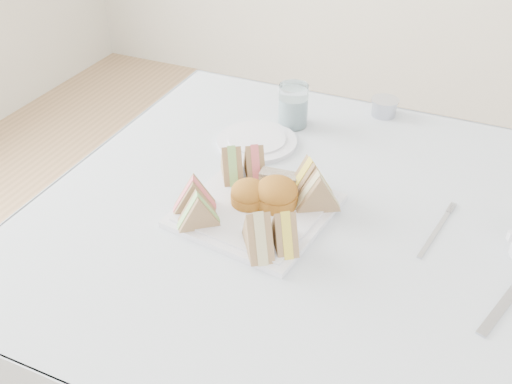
% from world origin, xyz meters
% --- Properties ---
extents(table, '(0.90, 0.90, 0.74)m').
position_xyz_m(table, '(0.00, 0.00, 0.37)').
color(table, brown).
rests_on(table, floor).
extents(tablecloth, '(1.02, 1.02, 0.01)m').
position_xyz_m(tablecloth, '(0.00, 0.00, 0.74)').
color(tablecloth, silver).
rests_on(tablecloth, table).
extents(serving_plate, '(0.30, 0.30, 0.01)m').
position_xyz_m(serving_plate, '(-0.08, -0.04, 0.75)').
color(serving_plate, silver).
rests_on(serving_plate, tablecloth).
extents(sandwich_fl_a, '(0.09, 0.07, 0.07)m').
position_xyz_m(sandwich_fl_a, '(-0.19, -0.09, 0.79)').
color(sandwich_fl_a, '#9B7651').
rests_on(sandwich_fl_a, serving_plate).
extents(sandwich_fl_b, '(0.09, 0.08, 0.07)m').
position_xyz_m(sandwich_fl_b, '(-0.16, -0.13, 0.79)').
color(sandwich_fl_b, '#9B7651').
rests_on(sandwich_fl_b, serving_plate).
extents(sandwich_fr_a, '(0.08, 0.09, 0.07)m').
position_xyz_m(sandwich_fr_a, '(0.01, -0.12, 0.79)').
color(sandwich_fr_a, '#9B7651').
rests_on(sandwich_fr_a, serving_plate).
extents(sandwich_fr_b, '(0.09, 0.10, 0.08)m').
position_xyz_m(sandwich_fr_b, '(-0.03, -0.15, 0.80)').
color(sandwich_fr_b, '#9B7651').
rests_on(sandwich_fr_b, serving_plate).
extents(sandwich_bl_a, '(0.08, 0.09, 0.08)m').
position_xyz_m(sandwich_bl_a, '(-0.17, 0.03, 0.80)').
color(sandwich_bl_a, '#9B7651').
rests_on(sandwich_bl_a, serving_plate).
extents(sandwich_bl_b, '(0.08, 0.09, 0.07)m').
position_xyz_m(sandwich_bl_b, '(-0.13, 0.06, 0.79)').
color(sandwich_bl_b, '#9B7651').
rests_on(sandwich_bl_b, serving_plate).
extents(sandwich_br_a, '(0.10, 0.08, 0.08)m').
position_xyz_m(sandwich_br_a, '(0.03, 0.01, 0.80)').
color(sandwich_br_a, '#9B7651').
rests_on(sandwich_br_a, serving_plate).
extents(sandwich_br_b, '(0.10, 0.09, 0.08)m').
position_xyz_m(sandwich_br_b, '(-0.00, 0.04, 0.80)').
color(sandwich_br_b, '#9B7651').
rests_on(sandwich_br_b, serving_plate).
extents(scone_left, '(0.08, 0.08, 0.05)m').
position_xyz_m(scone_left, '(-0.10, -0.04, 0.78)').
color(scone_left, '#A36826').
rests_on(scone_left, serving_plate).
extents(scone_right, '(0.09, 0.09, 0.06)m').
position_xyz_m(scone_right, '(-0.05, -0.02, 0.79)').
color(scone_right, '#A36826').
rests_on(scone_right, serving_plate).
extents(pastry_slice, '(0.08, 0.04, 0.04)m').
position_xyz_m(pastry_slice, '(-0.06, 0.04, 0.78)').
color(pastry_slice, beige).
rests_on(pastry_slice, serving_plate).
extents(side_plate, '(0.23, 0.23, 0.01)m').
position_xyz_m(side_plate, '(-0.18, 0.20, 0.75)').
color(side_plate, silver).
rests_on(side_plate, tablecloth).
extents(water_glass, '(0.07, 0.07, 0.10)m').
position_xyz_m(water_glass, '(-0.14, 0.31, 0.80)').
color(water_glass, white).
rests_on(water_glass, tablecloth).
extents(tea_strainer, '(0.08, 0.08, 0.04)m').
position_xyz_m(tea_strainer, '(0.05, 0.46, 0.77)').
color(tea_strainer, '#A6A8B7').
rests_on(tea_strainer, tablecloth).
extents(knife, '(0.08, 0.21, 0.00)m').
position_xyz_m(knife, '(0.39, -0.09, 0.75)').
color(knife, '#A6A8B7').
rests_on(knife, tablecloth).
extents(fork, '(0.04, 0.16, 0.00)m').
position_xyz_m(fork, '(0.25, 0.03, 0.75)').
color(fork, '#A6A8B7').
rests_on(fork, tablecloth).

